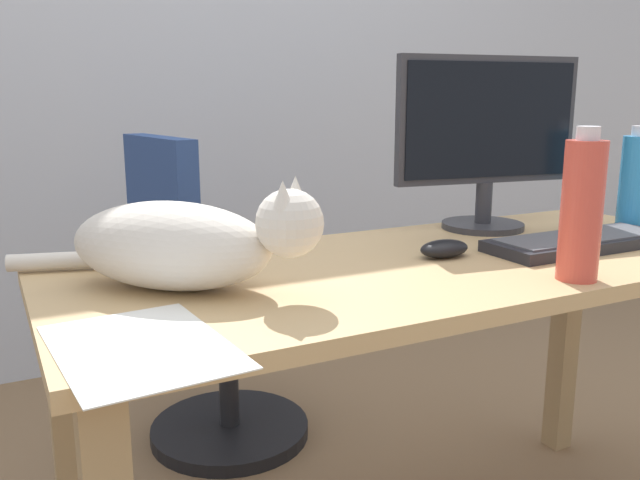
{
  "coord_description": "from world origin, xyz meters",
  "views": [
    {
      "loc": [
        -0.79,
        -1.05,
        1.03
      ],
      "look_at": [
        -0.24,
        0.02,
        0.77
      ],
      "focal_mm": 37.17,
      "sensor_mm": 36.0,
      "label": 1
    }
  ],
  "objects_px": {
    "computer_mouse": "(444,248)",
    "spray_bottle": "(582,209)",
    "keyboard": "(581,242)",
    "office_chair": "(211,315)",
    "water_bottle": "(637,183)",
    "cat": "(183,243)",
    "monitor": "(488,136)"
  },
  "relations": [
    {
      "from": "computer_mouse",
      "to": "spray_bottle",
      "type": "bearing_deg",
      "value": -66.08
    },
    {
      "from": "computer_mouse",
      "to": "keyboard",
      "type": "bearing_deg",
      "value": -12.06
    },
    {
      "from": "office_chair",
      "to": "computer_mouse",
      "type": "xyz_separation_m",
      "value": [
        0.26,
        -0.74,
        0.33
      ]
    },
    {
      "from": "office_chair",
      "to": "water_bottle",
      "type": "bearing_deg",
      "value": -41.99
    },
    {
      "from": "spray_bottle",
      "to": "keyboard",
      "type": "bearing_deg",
      "value": 40.28
    },
    {
      "from": "cat",
      "to": "computer_mouse",
      "type": "height_order",
      "value": "cat"
    },
    {
      "from": "water_bottle",
      "to": "cat",
      "type": "bearing_deg",
      "value": 178.9
    },
    {
      "from": "cat",
      "to": "spray_bottle",
      "type": "xyz_separation_m",
      "value": [
        0.64,
        -0.26,
        0.05
      ]
    },
    {
      "from": "computer_mouse",
      "to": "office_chair",
      "type": "bearing_deg",
      "value": 109.65
    },
    {
      "from": "computer_mouse",
      "to": "spray_bottle",
      "type": "distance_m",
      "value": 0.29
    },
    {
      "from": "office_chair",
      "to": "monitor",
      "type": "bearing_deg",
      "value": -45.66
    },
    {
      "from": "water_bottle",
      "to": "spray_bottle",
      "type": "distance_m",
      "value": 0.51
    },
    {
      "from": "keyboard",
      "to": "computer_mouse",
      "type": "xyz_separation_m",
      "value": [
        -0.32,
        0.07,
        0.0
      ]
    },
    {
      "from": "cat",
      "to": "spray_bottle",
      "type": "bearing_deg",
      "value": -22.06
    },
    {
      "from": "cat",
      "to": "monitor",
      "type": "bearing_deg",
      "value": 12.43
    },
    {
      "from": "monitor",
      "to": "computer_mouse",
      "type": "bearing_deg",
      "value": -144.32
    },
    {
      "from": "office_chair",
      "to": "cat",
      "type": "xyz_separation_m",
      "value": [
        -0.27,
        -0.72,
        0.39
      ]
    },
    {
      "from": "spray_bottle",
      "to": "cat",
      "type": "bearing_deg",
      "value": 157.94
    },
    {
      "from": "monitor",
      "to": "computer_mouse",
      "type": "distance_m",
      "value": 0.39
    },
    {
      "from": "office_chair",
      "to": "monitor",
      "type": "distance_m",
      "value": 0.93
    },
    {
      "from": "computer_mouse",
      "to": "water_bottle",
      "type": "xyz_separation_m",
      "value": [
        0.56,
        -0.0,
        0.1
      ]
    },
    {
      "from": "water_bottle",
      "to": "keyboard",
      "type": "bearing_deg",
      "value": -165.69
    },
    {
      "from": "keyboard",
      "to": "spray_bottle",
      "type": "height_order",
      "value": "spray_bottle"
    },
    {
      "from": "office_chair",
      "to": "water_bottle",
      "type": "relative_size",
      "value": 3.66
    },
    {
      "from": "computer_mouse",
      "to": "water_bottle",
      "type": "height_order",
      "value": "water_bottle"
    },
    {
      "from": "cat",
      "to": "spray_bottle",
      "type": "distance_m",
      "value": 0.69
    },
    {
      "from": "office_chair",
      "to": "keyboard",
      "type": "height_order",
      "value": "office_chair"
    },
    {
      "from": "keyboard",
      "to": "spray_bottle",
      "type": "bearing_deg",
      "value": -139.72
    },
    {
      "from": "office_chair",
      "to": "spray_bottle",
      "type": "relative_size",
      "value": 3.42
    },
    {
      "from": "monitor",
      "to": "keyboard",
      "type": "distance_m",
      "value": 0.34
    },
    {
      "from": "keyboard",
      "to": "water_bottle",
      "type": "height_order",
      "value": "water_bottle"
    },
    {
      "from": "monitor",
      "to": "keyboard",
      "type": "height_order",
      "value": "monitor"
    }
  ]
}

